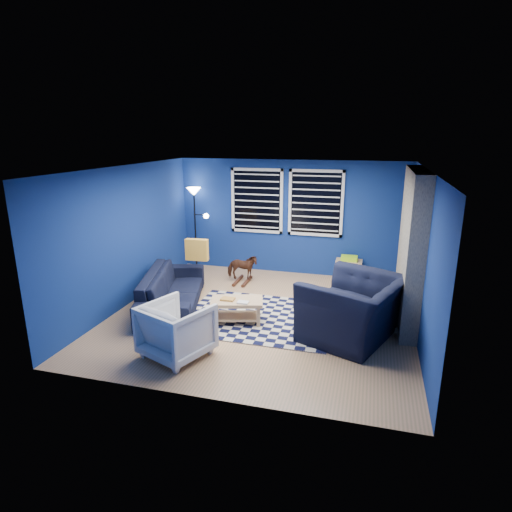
{
  "coord_description": "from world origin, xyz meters",
  "views": [
    {
      "loc": [
        1.71,
        -6.6,
        3.03
      ],
      "look_at": [
        -0.18,
        0.3,
        0.97
      ],
      "focal_mm": 30.0,
      "sensor_mm": 36.0,
      "label": 1
    }
  ],
  "objects_px": {
    "armchair_bent": "(177,330)",
    "sofa": "(172,290)",
    "cabinet": "(348,270)",
    "tv": "(410,221)",
    "rocking_horse": "(242,267)",
    "coffee_table": "(237,306)",
    "floor_lamp": "(195,203)",
    "armchair_big": "(353,309)"
  },
  "relations": [
    {
      "from": "tv",
      "to": "coffee_table",
      "type": "bearing_deg",
      "value": -139.36
    },
    {
      "from": "rocking_horse",
      "to": "floor_lamp",
      "type": "height_order",
      "value": "floor_lamp"
    },
    {
      "from": "sofa",
      "to": "armchair_bent",
      "type": "distance_m",
      "value": 1.78
    },
    {
      "from": "rocking_horse",
      "to": "floor_lamp",
      "type": "bearing_deg",
      "value": 50.44
    },
    {
      "from": "coffee_table",
      "to": "cabinet",
      "type": "xyz_separation_m",
      "value": [
        1.65,
        2.63,
        -0.05
      ]
    },
    {
      "from": "armchair_bent",
      "to": "rocking_horse",
      "type": "relative_size",
      "value": 1.35
    },
    {
      "from": "armchair_big",
      "to": "armchair_bent",
      "type": "bearing_deg",
      "value": -40.7
    },
    {
      "from": "armchair_big",
      "to": "armchair_bent",
      "type": "xyz_separation_m",
      "value": [
        -2.35,
        -1.21,
        -0.09
      ]
    },
    {
      "from": "armchair_bent",
      "to": "floor_lamp",
      "type": "height_order",
      "value": "floor_lamp"
    },
    {
      "from": "sofa",
      "to": "armchair_big",
      "type": "height_order",
      "value": "armchair_big"
    },
    {
      "from": "sofa",
      "to": "tv",
      "type": "bearing_deg",
      "value": -79.3
    },
    {
      "from": "armchair_bent",
      "to": "cabinet",
      "type": "bearing_deg",
      "value": -96.89
    },
    {
      "from": "armchair_big",
      "to": "rocking_horse",
      "type": "height_order",
      "value": "armchair_big"
    },
    {
      "from": "tv",
      "to": "sofa",
      "type": "xyz_separation_m",
      "value": [
        -4.07,
        -2.07,
        -1.06
      ]
    },
    {
      "from": "sofa",
      "to": "rocking_horse",
      "type": "height_order",
      "value": "sofa"
    },
    {
      "from": "tv",
      "to": "rocking_horse",
      "type": "distance_m",
      "value": 3.46
    },
    {
      "from": "armchair_big",
      "to": "coffee_table",
      "type": "bearing_deg",
      "value": -69.64
    },
    {
      "from": "rocking_horse",
      "to": "cabinet",
      "type": "distance_m",
      "value": 2.26
    },
    {
      "from": "armchair_big",
      "to": "cabinet",
      "type": "distance_m",
      "value": 2.7
    },
    {
      "from": "rocking_horse",
      "to": "cabinet",
      "type": "xyz_separation_m",
      "value": [
        2.14,
        0.71,
        -0.1
      ]
    },
    {
      "from": "armchair_bent",
      "to": "rocking_horse",
      "type": "distance_m",
      "value": 3.19
    },
    {
      "from": "armchair_bent",
      "to": "rocking_horse",
      "type": "bearing_deg",
      "value": -67.89
    },
    {
      "from": "sofa",
      "to": "coffee_table",
      "type": "height_order",
      "value": "sofa"
    },
    {
      "from": "sofa",
      "to": "floor_lamp",
      "type": "height_order",
      "value": "floor_lamp"
    },
    {
      "from": "sofa",
      "to": "rocking_horse",
      "type": "relative_size",
      "value": 3.63
    },
    {
      "from": "cabinet",
      "to": "floor_lamp",
      "type": "bearing_deg",
      "value": -179.85
    },
    {
      "from": "armchair_bent",
      "to": "armchair_big",
      "type": "bearing_deg",
      "value": -130.95
    },
    {
      "from": "tv",
      "to": "armchair_bent",
      "type": "distance_m",
      "value": 4.98
    },
    {
      "from": "armchair_bent",
      "to": "cabinet",
      "type": "relative_size",
      "value": 1.58
    },
    {
      "from": "sofa",
      "to": "armchair_bent",
      "type": "height_order",
      "value": "armchair_bent"
    },
    {
      "from": "tv",
      "to": "floor_lamp",
      "type": "distance_m",
      "value": 4.58
    },
    {
      "from": "rocking_horse",
      "to": "armchair_big",
      "type": "bearing_deg",
      "value": -141.22
    },
    {
      "from": "tv",
      "to": "floor_lamp",
      "type": "height_order",
      "value": "floor_lamp"
    },
    {
      "from": "cabinet",
      "to": "armchair_big",
      "type": "bearing_deg",
      "value": -85.15
    },
    {
      "from": "armchair_bent",
      "to": "sofa",
      "type": "bearing_deg",
      "value": -40.35
    },
    {
      "from": "rocking_horse",
      "to": "floor_lamp",
      "type": "xyz_separation_m",
      "value": [
        -1.31,
        0.7,
        1.2
      ]
    },
    {
      "from": "tv",
      "to": "coffee_table",
      "type": "distance_m",
      "value": 3.81
    },
    {
      "from": "tv",
      "to": "coffee_table",
      "type": "xyz_separation_m",
      "value": [
        -2.77,
        -2.38,
        -1.11
      ]
    },
    {
      "from": "tv",
      "to": "cabinet",
      "type": "xyz_separation_m",
      "value": [
        -1.12,
        0.25,
        -1.16
      ]
    },
    {
      "from": "sofa",
      "to": "coffee_table",
      "type": "relative_size",
      "value": 2.45
    },
    {
      "from": "rocking_horse",
      "to": "coffee_table",
      "type": "height_order",
      "value": "rocking_horse"
    },
    {
      "from": "rocking_horse",
      "to": "cabinet",
      "type": "bearing_deg",
      "value": -83.2
    }
  ]
}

